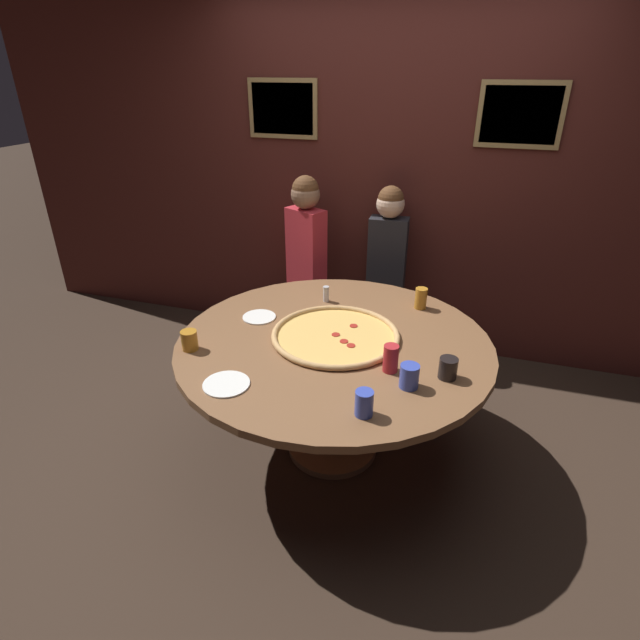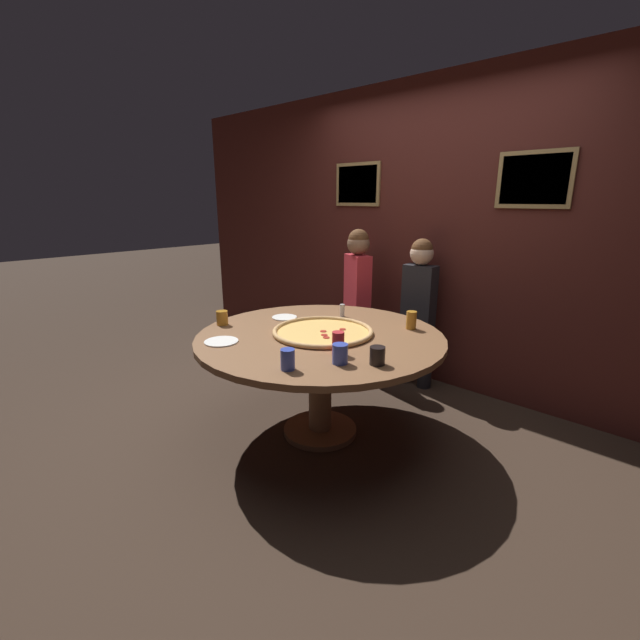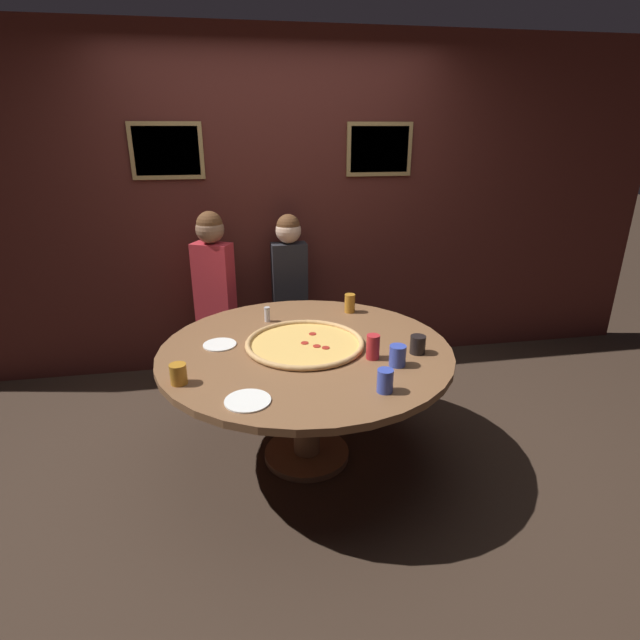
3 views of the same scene
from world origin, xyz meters
name	(u,v)px [view 3 (image 3 of 3)]	position (x,y,z in m)	size (l,w,h in m)	color
ground_plane	(307,456)	(0.00, 0.00, 0.00)	(24.00, 24.00, 0.00)	#38281E
back_wall	(278,209)	(0.00, 1.43, 1.30)	(6.40, 0.08, 2.60)	#4C1E19
dining_table	(306,367)	(0.00, 0.00, 0.62)	(1.66, 1.66, 0.74)	brown
giant_pizza	(304,343)	(0.00, 0.03, 0.75)	(0.68, 0.68, 0.03)	#EAB75B
drink_cup_near_left	(418,345)	(0.60, -0.18, 0.79)	(0.09, 0.09, 0.10)	black
drink_cup_front_edge	(178,374)	(-0.67, -0.32, 0.79)	(0.08, 0.08, 0.10)	#BC7A23
drink_cup_centre_back	(385,381)	(0.29, -0.57, 0.80)	(0.08, 0.08, 0.11)	#384CB7
drink_cup_beside_pizza	(398,356)	(0.44, -0.31, 0.80)	(0.09, 0.09, 0.11)	#384CB7
drink_cup_near_right	(350,303)	(0.38, 0.52, 0.80)	(0.07, 0.07, 0.13)	#BC7A23
drink_cup_by_shaker	(373,347)	(0.34, -0.21, 0.81)	(0.07, 0.07, 0.14)	#B22328
white_plate_beside_cup	(248,401)	(-0.35, -0.55, 0.74)	(0.21, 0.21, 0.01)	white
white_plate_right_side	(220,345)	(-0.48, 0.12, 0.74)	(0.19, 0.19, 0.01)	white
condiment_shaker	(267,314)	(-0.18, 0.45, 0.79)	(0.04, 0.04, 0.10)	silver
diner_side_left	(290,286)	(0.05, 1.19, 0.74)	(0.33, 0.20, 1.30)	#232328
diner_far_right	(215,291)	(-0.53, 1.07, 0.77)	(0.36, 0.26, 1.36)	#232328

